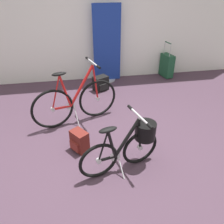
{
  "coord_description": "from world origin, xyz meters",
  "views": [
    {
      "loc": [
        -0.44,
        -2.33,
        2.14
      ],
      "look_at": [
        0.01,
        0.21,
        0.55
      ],
      "focal_mm": 36.07,
      "sensor_mm": 36.0,
      "label": 1
    }
  ],
  "objects_px": {
    "floor_banner_stand": "(107,49)",
    "display_bike_left": "(76,102)",
    "folding_bike_foreground": "(130,143)",
    "rolling_suitcase": "(167,65)",
    "backpack_on_floor": "(101,83)",
    "handbag_on_floor": "(79,141)"
  },
  "relations": [
    {
      "from": "handbag_on_floor",
      "to": "folding_bike_foreground",
      "type": "bearing_deg",
      "value": -35.3
    },
    {
      "from": "floor_banner_stand",
      "to": "folding_bike_foreground",
      "type": "bearing_deg",
      "value": -93.29
    },
    {
      "from": "display_bike_left",
      "to": "rolling_suitcase",
      "type": "bearing_deg",
      "value": 35.8
    },
    {
      "from": "floor_banner_stand",
      "to": "display_bike_left",
      "type": "xyz_separation_m",
      "value": [
        -0.77,
        -1.62,
        -0.36
      ]
    },
    {
      "from": "display_bike_left",
      "to": "handbag_on_floor",
      "type": "bearing_deg",
      "value": -89.94
    },
    {
      "from": "floor_banner_stand",
      "to": "folding_bike_foreground",
      "type": "relative_size",
      "value": 1.59
    },
    {
      "from": "folding_bike_foreground",
      "to": "display_bike_left",
      "type": "relative_size",
      "value": 0.75
    },
    {
      "from": "floor_banner_stand",
      "to": "display_bike_left",
      "type": "distance_m",
      "value": 1.83
    },
    {
      "from": "display_bike_left",
      "to": "handbag_on_floor",
      "type": "relative_size",
      "value": 4.57
    },
    {
      "from": "display_bike_left",
      "to": "floor_banner_stand",
      "type": "bearing_deg",
      "value": 64.6
    },
    {
      "from": "backpack_on_floor",
      "to": "folding_bike_foreground",
      "type": "bearing_deg",
      "value": -88.53
    },
    {
      "from": "backpack_on_floor",
      "to": "handbag_on_floor",
      "type": "relative_size",
      "value": 1.18
    },
    {
      "from": "floor_banner_stand",
      "to": "handbag_on_floor",
      "type": "distance_m",
      "value": 2.55
    },
    {
      "from": "display_bike_left",
      "to": "backpack_on_floor",
      "type": "relative_size",
      "value": 3.87
    },
    {
      "from": "folding_bike_foreground",
      "to": "rolling_suitcase",
      "type": "xyz_separation_m",
      "value": [
        1.59,
        2.75,
        -0.09
      ]
    },
    {
      "from": "display_bike_left",
      "to": "handbag_on_floor",
      "type": "distance_m",
      "value": 0.77
    },
    {
      "from": "folding_bike_foreground",
      "to": "display_bike_left",
      "type": "distance_m",
      "value": 1.32
    },
    {
      "from": "handbag_on_floor",
      "to": "backpack_on_floor",
      "type": "bearing_deg",
      "value": 73.57
    },
    {
      "from": "folding_bike_foreground",
      "to": "handbag_on_floor",
      "type": "bearing_deg",
      "value": 144.7
    },
    {
      "from": "floor_banner_stand",
      "to": "display_bike_left",
      "type": "height_order",
      "value": "floor_banner_stand"
    },
    {
      "from": "floor_banner_stand",
      "to": "folding_bike_foreground",
      "type": "xyz_separation_m",
      "value": [
        -0.16,
        -2.79,
        -0.37
      ]
    },
    {
      "from": "folding_bike_foreground",
      "to": "backpack_on_floor",
      "type": "relative_size",
      "value": 2.91
    }
  ]
}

